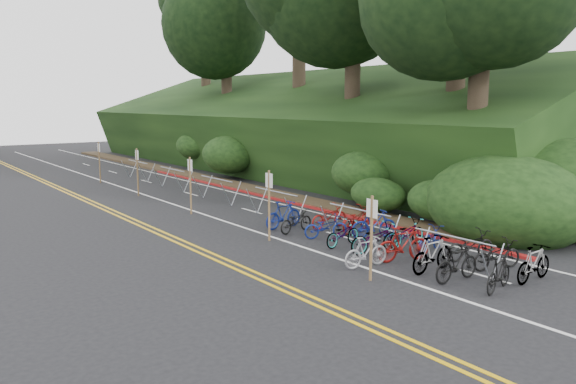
{
  "coord_description": "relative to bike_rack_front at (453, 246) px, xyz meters",
  "views": [
    {
      "loc": [
        -10.36,
        -10.86,
        4.81
      ],
      "look_at": [
        2.79,
        6.84,
        1.3
      ],
      "focal_mm": 35.0,
      "sensor_mm": 36.0,
      "label": 1
    }
  ],
  "objects": [
    {
      "name": "bike_rack_front",
      "position": [
        0.0,
        0.0,
        0.0
      ],
      "size": [
        1.09,
        2.75,
        1.06
      ],
      "color": "#9196A1",
      "rests_on": "ground"
    },
    {
      "name": "ground",
      "position": [
        -2.71,
        1.17,
        -0.77
      ],
      "size": [
        120.0,
        120.0,
        0.0
      ],
      "primitive_type": "plane",
      "color": "black",
      "rests_on": "ground"
    },
    {
      "name": "bike_front",
      "position": [
        -1.66,
        1.81,
        -0.3
      ],
      "size": [
        0.59,
        1.61,
        0.94
      ],
      "primitive_type": "imported",
      "rotation": [
        0.0,
        0.0,
        1.48
      ],
      "color": "#9E9EA3",
      "rests_on": "ground"
    },
    {
      "name": "bike_racks_rest",
      "position": [
        0.29,
        14.17,
        0.08
      ],
      "size": [
        1.14,
        23.0,
        1.17
      ],
      "color": "#9196A1",
      "rests_on": "ground"
    },
    {
      "name": "signposts_rest",
      "position": [
        -2.11,
        15.17,
        0.66
      ],
      "size": [
        0.08,
        18.4,
        2.5
      ],
      "color": "brown",
      "rests_on": "ground"
    },
    {
      "name": "road_markings",
      "position": [
        -2.08,
        11.27,
        -0.77
      ],
      "size": [
        7.47,
        80.0,
        0.01
      ],
      "color": "gold",
      "rests_on": "ground"
    },
    {
      "name": "red_curb",
      "position": [
        2.99,
        13.17,
        -0.72
      ],
      "size": [
        0.25,
        28.0,
        0.1
      ],
      "primitive_type": "cube",
      "color": "maroon",
      "rests_on": "ground"
    },
    {
      "name": "signpost_near",
      "position": [
        -2.44,
        0.84,
        0.58
      ],
      "size": [
        0.08,
        0.4,
        2.35
      ],
      "color": "brown",
      "rests_on": "ground"
    },
    {
      "name": "bike_valet",
      "position": [
        0.36,
        2.75,
        -0.29
      ],
      "size": [
        2.96,
        11.14,
        1.09
      ],
      "color": "black",
      "rests_on": "ground"
    },
    {
      "name": "embankment",
      "position": [
        10.25,
        20.21,
        1.79
      ],
      "size": [
        14.3,
        48.14,
        9.11
      ],
      "color": "black",
      "rests_on": "ground"
    }
  ]
}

